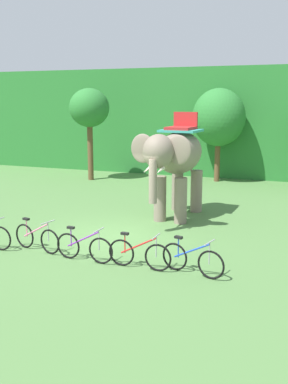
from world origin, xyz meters
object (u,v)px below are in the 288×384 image
object	(u,v)px
elephant	(176,158)
bike_red	(139,254)
tree_center_left	(219,118)
bike_blue	(192,259)
bike_pink	(37,238)
bike_purple	(84,247)
tree_center_right	(89,109)

from	to	relation	value
elephant	bike_red	bearing A→B (deg)	-83.97
tree_center_left	bike_blue	world-z (taller)	tree_center_left
tree_center_left	bike_blue	bearing A→B (deg)	-81.37
tree_center_left	bike_red	world-z (taller)	tree_center_left
bike_red	bike_blue	distance (m)	1.36
bike_pink	bike_blue	size ratio (longest dim) A/B	1.01
elephant	bike_blue	xyz separation A→B (m)	(1.89, -4.99, -1.82)
bike_purple	bike_blue	world-z (taller)	same
elephant	bike_purple	bearing A→B (deg)	-101.35
bike_red	bike_blue	bearing A→B (deg)	3.52
bike_purple	bike_blue	bearing A→B (deg)	1.85
tree_center_right	bike_blue	world-z (taller)	tree_center_right
bike_red	elephant	bearing A→B (deg)	96.03
tree_center_right	bike_red	bearing A→B (deg)	-57.67
bike_pink	bike_purple	bearing A→B (deg)	-9.29
bike_red	bike_blue	size ratio (longest dim) A/B	1.03
bike_pink	bike_red	world-z (taller)	same
elephant	bike_purple	distance (m)	5.50
tree_center_right	tree_center_left	size ratio (longest dim) A/B	1.00
tree_center_right	bike_purple	xyz separation A→B (m)	(5.53, -11.21, -3.38)
tree_center_left	elephant	xyz separation A→B (m)	(0.09, -8.02, -1.12)
tree_center_left	elephant	world-z (taller)	tree_center_left
bike_purple	bike_red	distance (m)	1.56
tree_center_right	tree_center_left	world-z (taller)	tree_center_right
tree_center_left	bike_red	size ratio (longest dim) A/B	2.82
elephant	bike_pink	size ratio (longest dim) A/B	2.49
tree_center_right	elephant	distance (m)	9.11
tree_center_right	bike_red	xyz separation A→B (m)	(7.09, -11.20, -3.38)
tree_center_right	bike_purple	world-z (taller)	tree_center_right
tree_center_right	tree_center_left	bearing A→B (deg)	16.33
tree_center_left	elephant	bearing A→B (deg)	-89.39
bike_blue	elephant	bearing A→B (deg)	110.72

